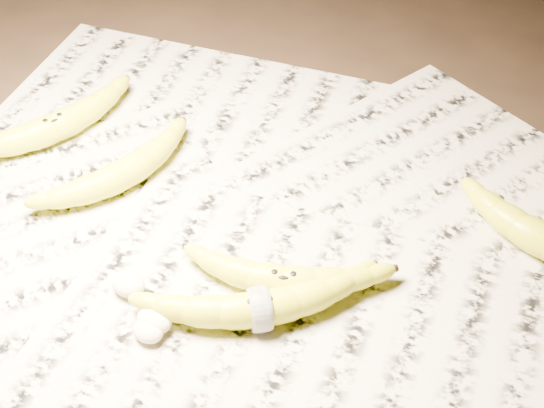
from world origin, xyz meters
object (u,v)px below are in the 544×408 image
Objects in this scene: banana_center at (284,279)px; banana_left_b at (123,171)px; banana_left_a at (53,125)px; banana_taped at (260,307)px.

banana_left_b is at bearing 146.89° from banana_center.
banana_left_b is 1.00× the size of banana_center.
banana_left_a is 0.98× the size of banana_taped.
banana_left_a is at bearing 147.06° from banana_center.
banana_left_a and banana_taped have the same top height.
banana_left_b is 0.23m from banana_center.
banana_left_b is at bearing -78.55° from banana_left_a.
banana_left_b is 0.24m from banana_taped.
banana_taped is at bearing -116.01° from banana_center.
banana_taped is at bearing -92.94° from banana_left_b.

